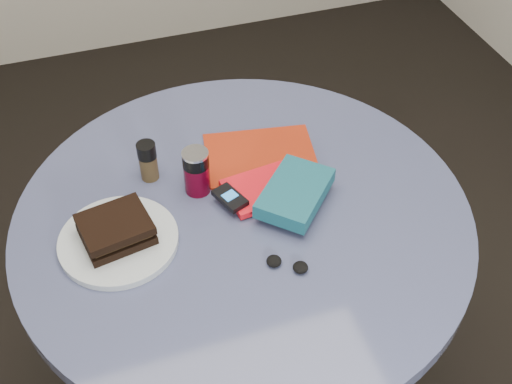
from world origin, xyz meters
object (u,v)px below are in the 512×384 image
object	(u,v)px
plate	(119,241)
mp3_player	(230,198)
table	(244,259)
red_book	(266,188)
novel	(295,193)
pepper_grinder	(148,161)
magazine	(260,155)
headphones	(287,264)
sandwich	(116,229)
soda_can	(197,172)

from	to	relation	value
plate	mp3_player	world-z (taller)	mp3_player
table	red_book	distance (m)	0.19
table	plate	world-z (taller)	plate
plate	novel	distance (m)	0.39
pepper_grinder	magazine	xyz separation A→B (m)	(0.26, -0.01, -0.05)
plate	magazine	bearing A→B (deg)	24.39
red_book	headphones	world-z (taller)	red_book
sandwich	mp3_player	size ratio (longest dim) A/B	1.75
soda_can	red_book	size ratio (longest dim) A/B	0.61
plate	red_book	world-z (taller)	red_book
pepper_grinder	red_book	xyz separation A→B (m)	(0.24, -0.13, -0.04)
sandwich	red_book	distance (m)	0.35
plate	mp3_player	bearing A→B (deg)	6.87
pepper_grinder	mp3_player	distance (m)	0.21
novel	mp3_player	distance (m)	0.14
table	soda_can	distance (m)	0.25
red_book	headphones	bearing A→B (deg)	-104.94
soda_can	pepper_grinder	size ratio (longest dim) A/B	1.12
mp3_player	headphones	world-z (taller)	mp3_player
table	soda_can	xyz separation A→B (m)	(-0.08, 0.10, 0.22)
table	magazine	bearing A→B (deg)	59.49
soda_can	red_book	bearing A→B (deg)	-20.68
table	mp3_player	size ratio (longest dim) A/B	11.26
plate	soda_can	bearing A→B (deg)	27.65
novel	plate	bearing A→B (deg)	131.93
soda_can	headphones	bearing A→B (deg)	-67.36
sandwich	magazine	bearing A→B (deg)	23.90
pepper_grinder	novel	bearing A→B (deg)	-33.61
sandwich	headphones	distance (m)	0.36
table	magazine	xyz separation A→B (m)	(0.09, 0.16, 0.17)
table	sandwich	xyz separation A→B (m)	(-0.27, -0.00, 0.20)
novel	headphones	size ratio (longest dim) A/B	2.07
pepper_grinder	soda_can	bearing A→B (deg)	-38.44
plate	headphones	size ratio (longest dim) A/B	2.81
magazine	novel	world-z (taller)	novel
table	novel	xyz separation A→B (m)	(0.11, -0.02, 0.20)
red_book	novel	distance (m)	0.08
pepper_grinder	novel	world-z (taller)	pepper_grinder
sandwich	red_book	xyz separation A→B (m)	(0.34, 0.04, -0.03)
magazine	red_book	size ratio (longest dim) A/B	1.43
sandwich	novel	xyz separation A→B (m)	(0.39, -0.01, -0.00)
pepper_grinder	magazine	size ratio (longest dim) A/B	0.38
pepper_grinder	magazine	bearing A→B (deg)	-2.43
table	headphones	xyz separation A→B (m)	(0.04, -0.18, 0.17)
novel	mp3_player	xyz separation A→B (m)	(-0.14, 0.04, -0.01)
headphones	mp3_player	bearing A→B (deg)	106.60
plate	headphones	xyz separation A→B (m)	(0.31, -0.17, 0.00)
magazine	novel	bearing A→B (deg)	-74.16
pepper_grinder	headphones	size ratio (longest dim) A/B	1.11
table	mp3_player	xyz separation A→B (m)	(-0.02, 0.02, 0.19)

